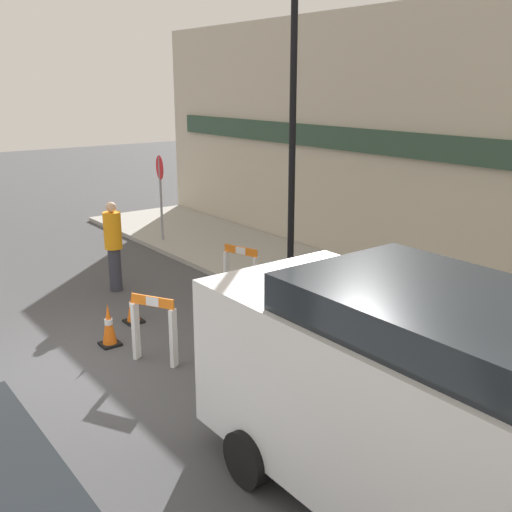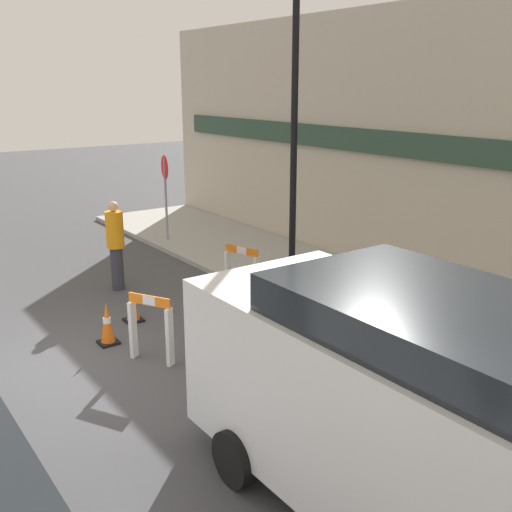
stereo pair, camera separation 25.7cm
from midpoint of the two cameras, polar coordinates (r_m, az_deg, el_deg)
name	(u,v)px [view 1 (the left image)]	position (r m, az deg, el deg)	size (l,w,h in m)	color
ground_plane	(32,376)	(9.21, -21.30, -10.64)	(60.00, 60.00, 0.00)	#424244
sidewalk_slab	(338,288)	(12.03, 7.23, -3.01)	(18.00, 3.06, 0.11)	#9E9B93
storefront_facade	(400,146)	(12.62, 12.98, 10.17)	(18.00, 0.22, 5.50)	#BCB29E
streetlamp_post	(293,79)	(11.46, 2.91, 16.51)	(0.44, 0.44, 6.23)	black
stop_sign	(160,184)	(15.27, -9.58, 6.79)	(0.59, 0.15, 2.15)	gray
barricade_0	(241,269)	(11.58, -2.08, -1.26)	(0.77, 0.36, 0.97)	white
barricade_1	(154,328)	(8.93, -10.51, -6.77)	(0.68, 0.46, 1.03)	white
traffic_cone_0	(333,324)	(9.80, 6.60, -6.48)	(0.30, 0.30, 0.48)	black
traffic_cone_1	(280,297)	(10.83, 1.62, -3.92)	(0.30, 0.30, 0.55)	black
traffic_cone_2	(109,325)	(9.73, -14.59, -6.42)	(0.30, 0.30, 0.69)	black
traffic_cone_3	(133,307)	(10.55, -12.33, -4.79)	(0.30, 0.30, 0.58)	black
person_worker	(113,244)	(12.04, -14.02, 1.16)	(0.46, 0.46, 1.79)	#33333D
work_van	(444,409)	(5.56, 16.20, -13.81)	(5.10, 2.12, 2.32)	white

